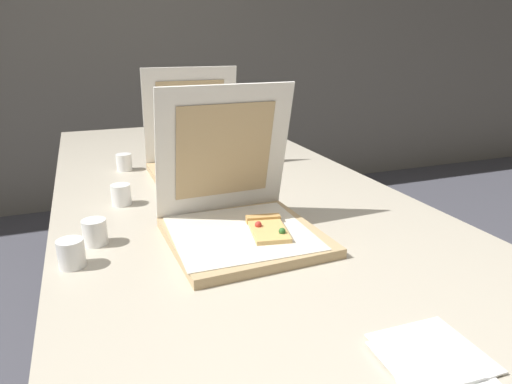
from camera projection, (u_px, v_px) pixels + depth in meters
The scene contains 9 objects.
wall_back at pixel (130, 21), 3.13m from camera, with size 10.00×0.10×2.60m, color gray.
table at pixel (229, 206), 1.37m from camera, with size 0.99×2.42×0.74m.
pizza_box_front at pixel (240, 217), 1.05m from camera, with size 0.35×0.35×0.35m.
pizza_box_middle at pixel (200, 159), 1.54m from camera, with size 0.34×0.34×0.35m.
cup_white_near_left at pixel (71, 253), 0.91m from camera, with size 0.05×0.05×0.06m, color white.
cup_white_far at pixel (124, 162), 1.60m from camera, with size 0.05×0.05×0.06m, color white.
cup_white_mid at pixel (121, 195), 1.26m from camera, with size 0.05×0.05×0.06m, color white.
cup_white_near_center at pixel (95, 232), 1.02m from camera, with size 0.05×0.05×0.06m, color white.
napkin_pile at pixel (430, 358), 0.65m from camera, with size 0.16×0.17×0.01m.
Camera 1 is at (-0.38, -0.57, 1.18)m, focal length 31.70 mm.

